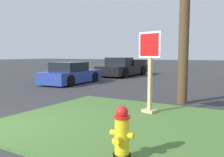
{
  "coord_description": "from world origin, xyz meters",
  "views": [
    {
      "loc": [
        4.65,
        -3.11,
        1.66
      ],
      "look_at": [
        1.25,
        2.82,
        0.97
      ],
      "focal_mm": 37.28,
      "sensor_mm": 36.0,
      "label": 1
    }
  ],
  "objects_px": {
    "fire_hydrant": "(122,134)",
    "manhole_cover": "(103,106)",
    "stop_sign": "(150,74)",
    "pickup_truck_black": "(123,68)",
    "parked_sedan_blue": "(71,74)"
  },
  "relations": [
    {
      "from": "fire_hydrant",
      "to": "manhole_cover",
      "type": "height_order",
      "value": "fire_hydrant"
    },
    {
      "from": "manhole_cover",
      "to": "fire_hydrant",
      "type": "bearing_deg",
      "value": -53.81
    },
    {
      "from": "stop_sign",
      "to": "pickup_truck_black",
      "type": "relative_size",
      "value": 0.42
    },
    {
      "from": "stop_sign",
      "to": "manhole_cover",
      "type": "xyz_separation_m",
      "value": [
        -1.76,
        0.38,
        -1.13
      ]
    },
    {
      "from": "fire_hydrant",
      "to": "parked_sedan_blue",
      "type": "height_order",
      "value": "parked_sedan_blue"
    },
    {
      "from": "fire_hydrant",
      "to": "pickup_truck_black",
      "type": "bearing_deg",
      "value": 117.09
    },
    {
      "from": "pickup_truck_black",
      "to": "manhole_cover",
      "type": "bearing_deg",
      "value": -66.29
    },
    {
      "from": "fire_hydrant",
      "to": "parked_sedan_blue",
      "type": "bearing_deg",
      "value": 133.95
    },
    {
      "from": "pickup_truck_black",
      "to": "parked_sedan_blue",
      "type": "bearing_deg",
      "value": -94.2
    },
    {
      "from": "fire_hydrant",
      "to": "manhole_cover",
      "type": "relative_size",
      "value": 1.18
    },
    {
      "from": "stop_sign",
      "to": "parked_sedan_blue",
      "type": "relative_size",
      "value": 0.53
    },
    {
      "from": "parked_sedan_blue",
      "to": "pickup_truck_black",
      "type": "bearing_deg",
      "value": 85.8
    },
    {
      "from": "fire_hydrant",
      "to": "stop_sign",
      "type": "relative_size",
      "value": 0.37
    },
    {
      "from": "fire_hydrant",
      "to": "pickup_truck_black",
      "type": "relative_size",
      "value": 0.16
    },
    {
      "from": "stop_sign",
      "to": "fire_hydrant",
      "type": "bearing_deg",
      "value": -77.04
    }
  ]
}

